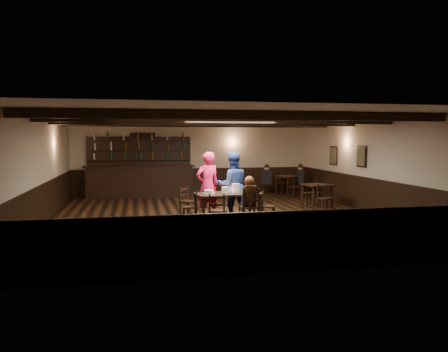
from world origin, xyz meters
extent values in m
plane|color=black|center=(0.00, 0.00, 0.00)|extent=(10.00, 10.00, 0.00)
cube|color=beige|center=(0.00, 5.00, 1.35)|extent=(9.00, 0.02, 2.70)
cube|color=beige|center=(0.00, -5.00, 1.35)|extent=(9.00, 0.02, 2.70)
cube|color=beige|center=(-4.50, 0.00, 1.35)|extent=(0.02, 10.00, 2.70)
cube|color=beige|center=(4.50, 0.00, 1.35)|extent=(0.02, 10.00, 2.70)
cube|color=silver|center=(0.00, 0.00, 2.70)|extent=(9.00, 10.00, 0.02)
cube|color=black|center=(0.00, 4.97, 0.50)|extent=(9.00, 0.04, 1.00)
cube|color=black|center=(0.00, -4.97, 0.50)|extent=(9.00, 0.04, 1.00)
cube|color=black|center=(-4.47, 0.00, 0.50)|extent=(0.04, 10.00, 1.00)
cube|color=black|center=(4.47, 0.00, 0.50)|extent=(0.04, 10.00, 1.00)
cube|color=black|center=(-1.90, 4.97, 1.85)|extent=(0.90, 0.03, 1.00)
cube|color=black|center=(-1.90, 4.95, 1.85)|extent=(0.80, 0.02, 0.90)
cube|color=black|center=(4.47, 0.50, 1.60)|extent=(0.03, 0.55, 0.65)
cube|color=#72664C|center=(4.45, 0.50, 1.60)|extent=(0.02, 0.45, 0.55)
cube|color=black|center=(4.47, 2.40, 1.55)|extent=(0.03, 0.55, 0.65)
cube|color=#72664C|center=(4.45, 2.40, 1.55)|extent=(0.02, 0.45, 0.55)
cube|color=black|center=(0.00, -3.00, 2.60)|extent=(8.90, 0.18, 0.18)
cube|color=black|center=(0.00, -1.00, 2.60)|extent=(8.90, 0.18, 0.18)
cube|color=black|center=(0.00, 1.00, 2.60)|extent=(8.90, 0.18, 0.18)
cube|color=black|center=(0.00, 3.00, 2.60)|extent=(8.90, 0.18, 0.18)
cube|color=black|center=(-0.57, -1.11, 0.35)|extent=(0.07, 0.07, 0.71)
cube|color=black|center=(-0.67, -0.42, 0.35)|extent=(0.07, 0.07, 0.71)
cube|color=black|center=(0.91, -0.90, 0.35)|extent=(0.07, 0.07, 0.71)
cube|color=black|center=(0.82, -0.21, 0.35)|extent=(0.07, 0.07, 0.71)
cube|color=black|center=(0.12, -0.66, 0.73)|extent=(1.72, 1.03, 0.04)
cube|color=#A5A8AD|center=(0.07, -0.27, 0.73)|extent=(1.61, 0.26, 0.05)
cube|color=#A5A8AD|center=(0.18, -1.05, 0.73)|extent=(1.61, 0.26, 0.05)
cube|color=#A5A8AD|center=(0.91, -0.55, 0.73)|extent=(0.14, 0.81, 0.05)
cube|color=#A5A8AD|center=(-0.67, -0.77, 0.73)|extent=(0.14, 0.81, 0.05)
cube|color=black|center=(-0.05, -1.33, 0.20)|extent=(0.04, 0.04, 0.41)
cube|color=black|center=(-0.17, -1.63, 0.20)|extent=(0.04, 0.04, 0.41)
cube|color=black|center=(-0.37, -1.21, 0.20)|extent=(0.04, 0.04, 0.41)
cube|color=black|center=(-0.49, -1.51, 0.20)|extent=(0.04, 0.04, 0.41)
cube|color=black|center=(-0.27, -1.42, 0.43)|extent=(0.51, 0.50, 0.04)
cube|color=black|center=(-0.33, -1.57, 0.64)|extent=(0.38, 0.17, 0.43)
cube|color=black|center=(-0.33, -1.57, 0.60)|extent=(0.33, 0.14, 0.05)
cube|color=black|center=(-0.33, -1.57, 0.77)|extent=(0.33, 0.14, 0.05)
cube|color=black|center=(0.71, -1.10, 0.22)|extent=(0.04, 0.04, 0.45)
cube|color=black|center=(0.72, -1.45, 0.22)|extent=(0.04, 0.04, 0.45)
cube|color=black|center=(0.33, -1.11, 0.22)|extent=(0.04, 0.04, 0.45)
cube|color=black|center=(0.34, -1.46, 0.22)|extent=(0.04, 0.04, 0.45)
cube|color=black|center=(0.52, -1.28, 0.47)|extent=(0.45, 0.43, 0.04)
cube|color=black|center=(0.53, -1.46, 0.70)|extent=(0.44, 0.05, 0.47)
cube|color=black|center=(0.53, -1.46, 0.66)|extent=(0.38, 0.03, 0.05)
cube|color=black|center=(0.53, -1.46, 0.85)|extent=(0.38, 0.03, 0.05)
cube|color=black|center=(-0.99, -0.40, 0.19)|extent=(0.03, 0.03, 0.39)
cube|color=black|center=(-0.68, -0.41, 0.19)|extent=(0.03, 0.03, 0.39)
cube|color=black|center=(-1.00, -0.73, 0.19)|extent=(0.03, 0.03, 0.39)
cube|color=black|center=(-0.69, -0.74, 0.19)|extent=(0.03, 0.03, 0.39)
cube|color=black|center=(-0.84, -0.57, 0.41)|extent=(0.37, 0.39, 0.04)
cube|color=black|center=(-0.69, -0.57, 0.61)|extent=(0.04, 0.38, 0.41)
cube|color=black|center=(-0.69, -0.57, 0.57)|extent=(0.03, 0.32, 0.05)
cube|color=black|center=(-0.69, -0.57, 0.73)|extent=(0.03, 0.32, 0.05)
cube|color=black|center=(1.23, -0.97, 0.19)|extent=(0.04, 0.04, 0.37)
cube|color=black|center=(0.96, -0.85, 0.19)|extent=(0.04, 0.04, 0.37)
cube|color=black|center=(1.36, -0.68, 0.19)|extent=(0.04, 0.04, 0.37)
cube|color=black|center=(1.09, -0.57, 0.19)|extent=(0.04, 0.04, 0.37)
cube|color=black|center=(1.16, -0.77, 0.39)|extent=(0.47, 0.47, 0.03)
cube|color=black|center=(1.02, -0.71, 0.59)|extent=(0.17, 0.35, 0.39)
cube|color=black|center=(1.02, -0.71, 0.55)|extent=(0.15, 0.30, 0.04)
cube|color=black|center=(1.02, -0.71, 0.71)|extent=(0.15, 0.30, 0.04)
cube|color=black|center=(-0.76, 0.22, 0.19)|extent=(0.04, 0.04, 0.39)
cube|color=black|center=(-0.98, 0.43, 0.19)|extent=(0.04, 0.04, 0.39)
cube|color=black|center=(-0.54, 0.45, 0.19)|extent=(0.04, 0.04, 0.39)
cube|color=black|center=(-0.76, 0.67, 0.19)|extent=(0.04, 0.04, 0.39)
cube|color=black|center=(-0.76, 0.44, 0.40)|extent=(0.52, 0.52, 0.04)
cube|color=black|center=(-0.87, 0.55, 0.61)|extent=(0.28, 0.29, 0.40)
cube|color=black|center=(-0.87, 0.55, 0.57)|extent=(0.24, 0.25, 0.04)
cube|color=black|center=(-0.87, 0.55, 0.73)|extent=(0.24, 0.25, 0.04)
imported|color=#D62976|center=(-0.31, -0.12, 0.89)|extent=(0.74, 0.59, 1.79)
imported|color=navy|center=(0.35, -0.19, 0.89)|extent=(0.89, 0.70, 1.79)
cube|color=black|center=(0.52, -1.17, 0.52)|extent=(0.31, 0.31, 0.12)
cube|color=black|center=(0.52, -1.28, 0.74)|extent=(0.33, 0.19, 0.46)
cylinder|color=black|center=(0.52, -1.28, 0.95)|extent=(0.10, 0.33, 0.33)
sphere|color=#D8A384|center=(0.52, -1.28, 1.09)|extent=(0.20, 0.20, 0.20)
sphere|color=black|center=(0.52, -1.31, 1.10)|extent=(0.25, 0.25, 0.25)
cone|color=black|center=(0.52, -1.40, 0.72)|extent=(0.19, 0.19, 0.58)
cylinder|color=white|center=(-0.36, -0.67, 0.76)|extent=(0.29, 0.29, 0.01)
cylinder|color=white|center=(-0.36, -0.67, 0.81)|extent=(0.23, 0.23, 0.08)
cylinder|color=silver|center=(-0.36, -0.67, 0.79)|extent=(0.25, 0.25, 0.04)
cylinder|color=white|center=(0.03, -0.77, 0.84)|extent=(0.18, 0.18, 0.17)
cylinder|color=white|center=(0.36, -0.59, 0.87)|extent=(0.19, 0.19, 0.23)
cylinder|color=#A5A8AD|center=(0.16, -0.52, 0.77)|extent=(0.05, 0.05, 0.03)
sphere|color=orange|center=(0.16, -0.52, 0.80)|extent=(0.03, 0.03, 0.03)
cylinder|color=silver|center=(0.49, -0.66, 0.80)|extent=(0.03, 0.03, 0.09)
cylinder|color=#A5A8AD|center=(0.54, -0.72, 0.79)|extent=(0.03, 0.03, 0.08)
cylinder|color=silver|center=(0.36, -0.47, 0.81)|extent=(0.08, 0.08, 0.12)
cube|color=maroon|center=(0.68, -0.66, 0.75)|extent=(0.27, 0.19, 0.00)
cube|color=#0E1748|center=(0.71, -0.48, 0.75)|extent=(0.34, 0.30, 0.00)
cube|color=black|center=(-2.03, 4.65, 0.55)|extent=(3.77, 0.60, 1.10)
cube|color=black|center=(-2.03, 4.65, 1.12)|extent=(3.97, 0.70, 0.05)
cube|color=black|center=(-2.03, 4.92, 1.10)|extent=(3.77, 0.10, 2.20)
cube|color=black|center=(-2.03, 4.82, 1.35)|extent=(3.67, 0.22, 0.03)
cube|color=black|center=(-2.03, 4.82, 1.70)|extent=(3.67, 0.22, 0.03)
cube|color=black|center=(-2.03, 4.82, 2.05)|extent=(3.67, 0.22, 0.03)
cube|color=black|center=(3.21, 0.86, 0.73)|extent=(0.87, 0.87, 0.04)
cube|color=black|center=(2.95, 0.50, 0.35)|extent=(0.05, 0.05, 0.71)
cube|color=black|center=(2.85, 1.11, 0.35)|extent=(0.05, 0.05, 0.71)
cube|color=black|center=(3.57, 0.60, 0.35)|extent=(0.05, 0.05, 0.71)
cube|color=black|center=(3.47, 1.22, 0.35)|extent=(0.05, 0.05, 0.71)
cube|color=black|center=(3.39, 3.89, 0.73)|extent=(1.00, 1.00, 0.04)
cube|color=black|center=(3.24, 3.47, 0.35)|extent=(0.05, 0.05, 0.71)
cube|color=black|center=(2.98, 4.04, 0.35)|extent=(0.05, 0.05, 0.71)
cube|color=black|center=(3.80, 3.74, 0.35)|extent=(0.05, 0.05, 0.71)
cube|color=black|center=(3.54, 4.30, 0.35)|extent=(0.05, 0.05, 0.71)
cube|color=black|center=(2.52, 3.79, 0.73)|extent=(0.31, 0.40, 0.51)
sphere|color=#D8A384|center=(2.52, 3.79, 1.07)|extent=(0.20, 0.20, 0.20)
sphere|color=black|center=(2.52, 3.79, 1.10)|extent=(0.21, 0.21, 0.21)
cube|color=black|center=(3.80, 3.72, 0.72)|extent=(0.27, 0.38, 0.50)
sphere|color=#D8A384|center=(3.80, 3.72, 1.06)|extent=(0.19, 0.19, 0.19)
sphere|color=black|center=(3.80, 3.72, 1.09)|extent=(0.20, 0.20, 0.20)
camera|label=1|loc=(-2.16, -11.47, 2.15)|focal=35.00mm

